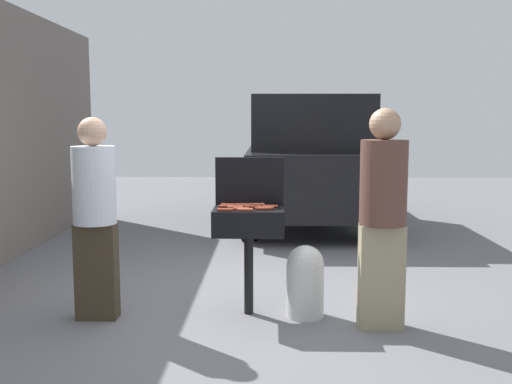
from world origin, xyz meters
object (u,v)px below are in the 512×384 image
Objects in this scene: parked_minivan at (308,160)px; propane_tank at (305,280)px; hot_dog_8 at (270,206)px; hot_dog_12 at (225,210)px; hot_dog_5 at (245,210)px; hot_dog_0 at (254,207)px; hot_dog_3 at (263,209)px; hot_dog_6 at (266,208)px; hot_dog_2 at (235,207)px; person_left at (95,211)px; hot_dog_4 at (242,206)px; hot_dog_1 at (226,206)px; hot_dog_7 at (244,205)px; person_right at (383,211)px; hot_dog_10 at (241,209)px; hot_dog_11 at (229,205)px; bbq_grill at (249,225)px; hot_dog_9 at (257,204)px.

propane_tank is at bearing 86.05° from parked_minivan.
hot_dog_8 and hot_dog_12 have the same top height.
hot_dog_0 is at bearing 69.26° from hot_dog_5.
hot_dog_6 is (0.03, 0.06, 0.00)m from hot_dog_3.
hot_dog_2 is at bearing -165.64° from hot_dog_0.
parked_minivan is at bearing 64.94° from person_left.
hot_dog_8 is at bearing -2.29° from hot_dog_4.
person_left is at bearing -174.06° from hot_dog_2.
hot_dog_1 is 0.21× the size of propane_tank.
hot_dog_5 is 1.00× the size of hot_dog_7.
hot_dog_12 is at bearing -2.27° from person_left.
hot_dog_1 is 1.00× the size of hot_dog_2.
hot_dog_7 is at bearing -20.56° from person_right.
hot_dog_6 is at bearing 175.08° from propane_tank.
hot_dog_11 is at bearing 116.66° from hot_dog_10.
parked_minivan is (-0.27, 4.95, 0.07)m from person_right.
bbq_grill is 7.09× the size of hot_dog_7.
hot_dog_10 is 1.15m from person_right.
person_right is at bearing -15.94° from hot_dog_1.
hot_dog_11 is (-0.30, 0.22, 0.00)m from hot_dog_3.
hot_dog_12 is 0.91m from propane_tank.
person_right is at bearing -10.58° from hot_dog_10.
hot_dog_12 is (-0.37, -0.20, 0.00)m from hot_dog_8.
hot_dog_1 is 1.09m from person_left.
hot_dog_2 is 1.00× the size of hot_dog_5.
hot_dog_11 reaches higher than propane_tank.
hot_dog_8 is 0.03× the size of parked_minivan.
hot_dog_9 is at bearing 49.77° from hot_dog_12.
hot_dog_4 is (-0.10, 0.03, 0.00)m from hot_dog_0.
hot_dog_6 and hot_dog_12 have the same top height.
hot_dog_1 is 0.10m from hot_dog_2.
hot_dog_3 is 1.00× the size of hot_dog_6.
person_right is at bearing -7.45° from hot_dog_12.
hot_dog_4 is 0.16m from hot_dog_9.
hot_dog_10 is (-0.21, -0.08, 0.00)m from hot_dog_6.
parked_minivan reaches higher than propane_tank.
hot_dog_11 is (0.01, 0.09, 0.00)m from hot_dog_1.
hot_dog_0 is at bearing -16.44° from person_right.
hot_dog_6 is 0.07× the size of person_right.
hot_dog_10 and hot_dog_12 have the same top height.
hot_dog_1 is 0.20m from hot_dog_10.
hot_dog_4 is 0.14m from hot_dog_11.
hot_dog_3 is 1.00× the size of hot_dog_10.
hot_dog_0 is at bearing 37.06° from hot_dog_12.
hot_dog_0 is 1.00× the size of hot_dog_2.
hot_dog_1 is at bearing 168.01° from hot_dog_6.
person_left is (-1.09, -0.27, -0.02)m from hot_dog_11.
parked_minivan is at bearing 80.75° from hot_dog_9.
hot_dog_4 is 0.07× the size of person_right.
bbq_grill is 4.70m from parked_minivan.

